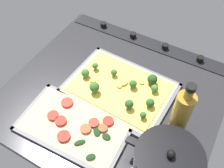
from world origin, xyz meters
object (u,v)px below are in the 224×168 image
object	(u,v)px
veggie_pizza_back	(75,125)
oil_bottle	(181,113)
cooking_pot	(167,164)
broccoli_pizza	(120,87)
baking_tray_back	(74,126)
baking_tray_front	(119,89)

from	to	relation	value
veggie_pizza_back	oil_bottle	bearing A→B (deg)	-152.18
cooking_pot	broccoli_pizza	bearing A→B (deg)	-38.34
baking_tray_back	veggie_pizza_back	world-z (taller)	veggie_pizza_back
baking_tray_back	oil_bottle	world-z (taller)	oil_bottle
baking_tray_back	veggie_pizza_back	size ratio (longest dim) A/B	1.07
broccoli_pizza	baking_tray_back	world-z (taller)	broccoli_pizza
baking_tray_front	oil_bottle	xyz separation A→B (cm)	(-24.53, 5.73, 9.42)
baking_tray_front	broccoli_pizza	size ratio (longest dim) A/B	1.07
baking_tray_front	broccoli_pizza	world-z (taller)	broccoli_pizza
baking_tray_back	cooking_pot	distance (cm)	32.78
cooking_pot	oil_bottle	xyz separation A→B (cm)	(2.07, -15.04, 4.50)
broccoli_pizza	cooking_pot	world-z (taller)	cooking_pot
baking_tray_front	oil_bottle	distance (cm)	26.89
veggie_pizza_back	cooking_pot	distance (cm)	32.43
broccoli_pizza	cooking_pot	size ratio (longest dim) A/B	1.43
cooking_pot	baking_tray_front	bearing A→B (deg)	-37.99
broccoli_pizza	baking_tray_back	bearing A→B (deg)	74.03
baking_tray_back	oil_bottle	distance (cm)	35.58
baking_tray_back	cooking_pot	size ratio (longest dim) A/B	1.42
veggie_pizza_back	oil_bottle	size ratio (longest dim) A/B	1.51
baking_tray_front	broccoli_pizza	bearing A→B (deg)	170.87
baking_tray_front	oil_bottle	world-z (taller)	oil_bottle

